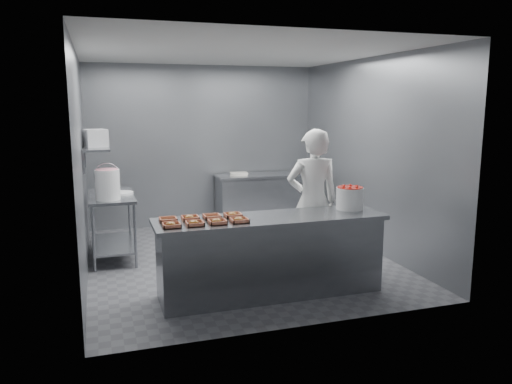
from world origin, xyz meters
The scene contains 24 objects.
floor centered at (0.00, 0.00, 0.00)m, with size 4.50×4.50×0.00m, color #4C4C51.
ceiling centered at (0.00, 0.00, 2.80)m, with size 4.50×4.50×0.00m, color white.
wall_back centered at (0.00, 2.25, 1.40)m, with size 4.00×0.04×2.80m, color slate.
wall_left centered at (-2.00, 0.00, 1.40)m, with size 0.04×4.50×2.80m, color slate.
wall_right centered at (2.00, 0.00, 1.40)m, with size 0.04×4.50×2.80m, color slate.
service_counter centered at (0.00, -1.35, 0.45)m, with size 2.60×0.70×0.90m.
prep_table centered at (-1.65, 0.60, 0.59)m, with size 0.60×1.20×0.90m.
back_counter centered at (0.90, 1.90, 0.45)m, with size 1.50×0.60×0.90m.
wall_shelf centered at (-1.82, 0.60, 1.55)m, with size 0.35×0.90×0.03m, color slate.
tray_0 centered at (-1.12, -1.48, 0.92)m, with size 0.19×0.18×0.06m.
tray_1 centered at (-0.88, -1.48, 0.92)m, with size 0.19×0.18×0.06m.
tray_2 centered at (-0.64, -1.48, 0.92)m, with size 0.19×0.18×0.06m.
tray_3 centered at (-0.40, -1.48, 0.92)m, with size 0.19×0.18×0.06m.
tray_4 centered at (-1.12, -1.22, 0.92)m, with size 0.19×0.18×0.04m.
tray_5 centered at (-0.88, -1.22, 0.92)m, with size 0.19×0.18×0.06m.
tray_6 centered at (-0.64, -1.22, 0.92)m, with size 0.19×0.18×0.04m.
tray_7 centered at (-0.40, -1.22, 0.92)m, with size 0.19×0.18×0.06m.
worker centered at (0.77, -0.75, 0.92)m, with size 0.67×0.44×1.84m, color white.
strawberry_tub centered at (1.03, -1.24, 1.04)m, with size 0.32×0.32×0.27m.
glaze_bucket centered at (-1.70, 0.25, 1.11)m, with size 0.33×0.32×0.49m.
bucket_lid centered at (-1.51, 0.64, 0.91)m, with size 0.32×0.32×0.02m, color white.
rag centered at (-1.66, 0.78, 0.91)m, with size 0.16×0.13×0.02m, color #CCB28C.
appliance centered at (-1.82, 0.64, 1.68)m, with size 0.28×0.32×0.24m, color gray.
paper_stack centered at (0.55, 1.90, 0.92)m, with size 0.30×0.22×0.05m, color silver.
Camera 1 is at (-1.81, -6.46, 2.15)m, focal length 35.00 mm.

